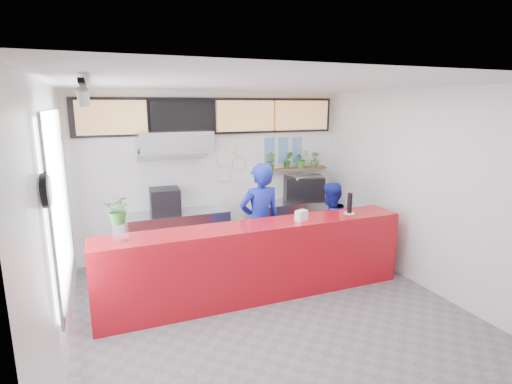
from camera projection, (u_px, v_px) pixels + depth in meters
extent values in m
plane|color=slate|center=(268.00, 309.00, 5.51)|extent=(5.00, 5.00, 0.00)
plane|color=silver|center=(270.00, 84.00, 4.86)|extent=(5.00, 5.00, 0.00)
plane|color=white|center=(215.00, 173.00, 7.45)|extent=(5.00, 0.00, 5.00)
plane|color=white|center=(56.00, 225.00, 4.27)|extent=(0.00, 5.00, 5.00)
plane|color=white|center=(418.00, 189.00, 6.10)|extent=(0.00, 5.00, 5.00)
cube|color=red|center=(257.00, 261.00, 5.75)|extent=(4.50, 0.60, 1.10)
cube|color=beige|center=(214.00, 113.00, 7.20)|extent=(5.00, 0.02, 0.80)
cube|color=#B2B5BA|center=(178.00, 237.00, 7.11)|extent=(1.80, 0.60, 0.90)
cube|color=black|center=(165.00, 201.00, 6.90)|extent=(0.52, 0.52, 0.44)
cube|color=#B2B5BA|center=(174.00, 141.00, 6.70)|extent=(1.20, 0.70, 0.35)
cube|color=#B2B5BA|center=(175.00, 153.00, 6.74)|extent=(1.20, 0.69, 0.31)
cube|color=#B2B5BA|center=(293.00, 223.00, 7.95)|extent=(1.80, 0.60, 0.90)
cube|color=black|center=(303.00, 188.00, 7.88)|extent=(0.87, 0.74, 0.48)
cube|color=silver|center=(304.00, 176.00, 7.83)|extent=(0.59, 0.42, 0.05)
cube|color=brown|center=(294.00, 169.00, 7.94)|extent=(1.40, 0.18, 0.04)
cube|color=tan|center=(112.00, 117.00, 6.48)|extent=(1.10, 0.10, 0.55)
cube|color=black|center=(183.00, 117.00, 6.90)|extent=(1.10, 0.10, 0.55)
cube|color=tan|center=(246.00, 116.00, 7.32)|extent=(1.10, 0.10, 0.55)
cube|color=tan|center=(301.00, 115.00, 7.75)|extent=(1.10, 0.10, 0.55)
cube|color=black|center=(214.00, 116.00, 7.19)|extent=(4.80, 0.04, 0.65)
cube|color=silver|center=(59.00, 200.00, 4.51)|extent=(0.04, 2.20, 1.90)
cube|color=#B2B5BA|center=(61.00, 200.00, 4.52)|extent=(0.03, 2.30, 2.00)
cylinder|color=black|center=(45.00, 191.00, 3.35)|extent=(0.05, 0.30, 0.30)
cylinder|color=white|center=(49.00, 190.00, 3.36)|extent=(0.02, 0.26, 0.26)
cube|color=black|center=(84.00, 86.00, 4.11)|extent=(0.05, 2.40, 0.04)
cylinder|color=silver|center=(223.00, 160.00, 7.42)|extent=(0.24, 0.03, 0.24)
cylinder|color=silver|center=(238.00, 164.00, 7.55)|extent=(0.24, 0.03, 0.24)
cylinder|color=silver|center=(223.00, 176.00, 7.49)|extent=(0.24, 0.03, 0.24)
cylinder|color=silver|center=(241.00, 151.00, 7.52)|extent=(0.24, 0.03, 0.24)
cube|color=#598CBF|center=(269.00, 144.00, 7.73)|extent=(0.20, 0.02, 0.25)
cube|color=#598CBF|center=(283.00, 144.00, 7.83)|extent=(0.20, 0.02, 0.25)
cube|color=#598CBF|center=(297.00, 143.00, 7.94)|extent=(0.20, 0.02, 0.25)
cube|color=#598CBF|center=(269.00, 157.00, 7.78)|extent=(0.20, 0.02, 0.25)
cube|color=#598CBF|center=(283.00, 156.00, 7.89)|extent=(0.20, 0.02, 0.25)
cube|color=#598CBF|center=(297.00, 156.00, 8.00)|extent=(0.20, 0.02, 0.25)
imported|color=#162297|center=(260.00, 222.00, 6.27)|extent=(0.70, 0.47, 1.89)
imported|color=#162297|center=(329.00, 226.00, 6.72)|extent=(0.81, 0.68, 1.50)
imported|color=#326E26|center=(271.00, 161.00, 7.72)|extent=(0.20, 0.16, 0.34)
imported|color=#326E26|center=(288.00, 160.00, 7.85)|extent=(0.23, 0.20, 0.34)
imported|color=#326E26|center=(301.00, 159.00, 7.96)|extent=(0.35, 0.31, 0.34)
imported|color=#326E26|center=(315.00, 159.00, 8.08)|extent=(0.21, 0.19, 0.30)
cylinder|color=white|center=(121.00, 232.00, 4.93)|extent=(0.23, 0.23, 0.23)
imported|color=#326E26|center=(119.00, 210.00, 4.87)|extent=(0.41, 0.39, 0.37)
cube|color=white|center=(301.00, 215.00, 5.81)|extent=(0.20, 0.17, 0.15)
cylinder|color=white|center=(349.00, 213.00, 6.19)|extent=(0.19, 0.19, 0.01)
cylinder|color=black|center=(350.00, 203.00, 6.16)|extent=(0.10, 0.10, 0.31)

